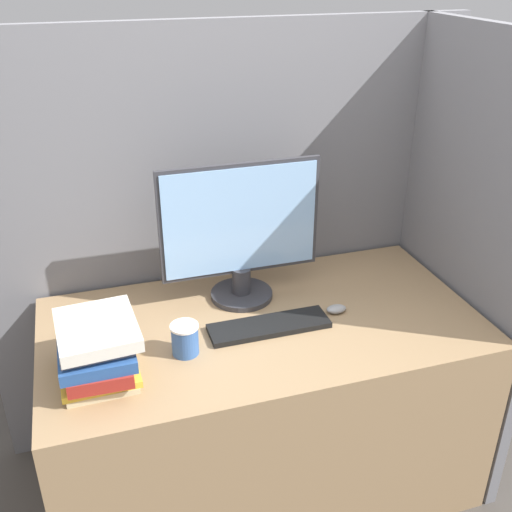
% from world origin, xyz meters
% --- Properties ---
extents(cubicle_panel_rear, '(1.92, 0.04, 1.69)m').
position_xyz_m(cubicle_panel_rear, '(0.00, 0.83, 0.85)').
color(cubicle_panel_rear, slate).
rests_on(cubicle_panel_rear, ground_plane).
extents(cubicle_panel_right, '(0.04, 0.86, 1.69)m').
position_xyz_m(cubicle_panel_right, '(0.80, 0.43, 0.85)').
color(cubicle_panel_right, slate).
rests_on(cubicle_panel_right, ground_plane).
extents(desk, '(1.52, 0.80, 0.74)m').
position_xyz_m(desk, '(0.00, 0.40, 0.37)').
color(desk, '#937551').
rests_on(desk, ground_plane).
extents(monitor, '(0.58, 0.23, 0.52)m').
position_xyz_m(monitor, '(-0.02, 0.59, 0.99)').
color(monitor, '#333338').
rests_on(monitor, desk).
extents(keyboard, '(0.42, 0.12, 0.02)m').
position_xyz_m(keyboard, '(0.01, 0.35, 0.75)').
color(keyboard, black).
rests_on(keyboard, desk).
extents(mouse, '(0.07, 0.05, 0.03)m').
position_xyz_m(mouse, '(0.27, 0.38, 0.75)').
color(mouse, gray).
rests_on(mouse, desk).
extents(coffee_cup, '(0.09, 0.09, 0.11)m').
position_xyz_m(coffee_cup, '(-0.29, 0.30, 0.79)').
color(coffee_cup, '#335999').
rests_on(coffee_cup, desk).
extents(book_stack, '(0.25, 0.30, 0.19)m').
position_xyz_m(book_stack, '(-0.56, 0.27, 0.83)').
color(book_stack, '#C6B78C').
rests_on(book_stack, desk).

